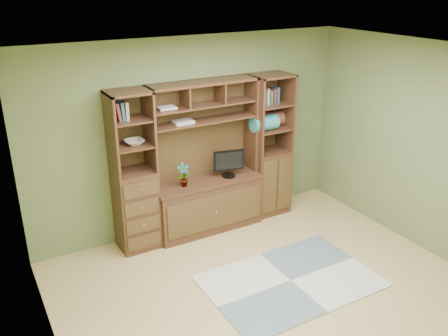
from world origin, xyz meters
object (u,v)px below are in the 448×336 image
right_tower (269,146)px  monitor (229,159)px  center_hutch (207,159)px  left_tower (134,173)px

right_tower → monitor: 0.72m
center_hutch → left_tower: (-1.00, 0.04, 0.00)m
left_tower → right_tower: same height
left_tower → right_tower: bearing=0.0°
monitor → right_tower: bearing=18.6°
left_tower → monitor: (1.31, -0.07, -0.04)m
center_hutch → monitor: center_hutch is taller
center_hutch → right_tower: same height
left_tower → center_hutch: bearing=-2.3°
center_hutch → monitor: (0.31, -0.03, -0.04)m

